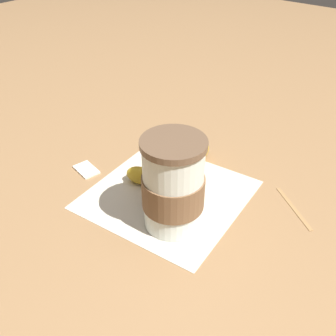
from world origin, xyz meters
name	(u,v)px	position (x,y,z in m)	size (l,w,h in m)	color
ground_plane	(168,195)	(0.00, 0.00, 0.00)	(3.00, 3.00, 0.00)	#936D47
paper_napkin	(168,194)	(0.00, 0.00, 0.00)	(0.25, 0.25, 0.00)	beige
coffee_cup	(173,186)	(-0.05, 0.05, 0.07)	(0.10, 0.10, 0.15)	silver
muffin	(173,164)	(0.00, -0.01, 0.06)	(0.09, 0.09, 0.11)	beige
banana	(176,166)	(0.03, -0.06, 0.02)	(0.10, 0.18, 0.03)	gold
sugar_packet	(86,169)	(0.17, 0.04, 0.00)	(0.05, 0.03, 0.01)	white
wooden_stirrer	(294,208)	(-0.19, -0.10, 0.00)	(0.11, 0.01, 0.00)	#9E7547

